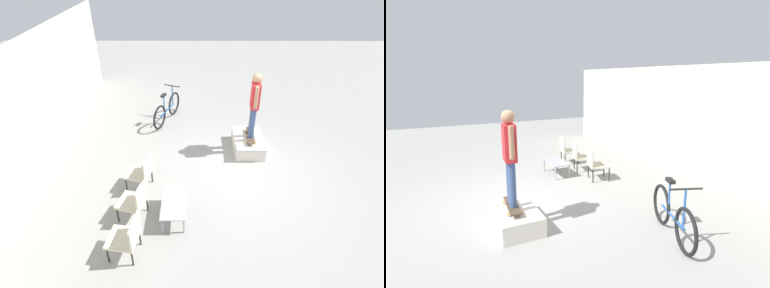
% 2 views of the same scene
% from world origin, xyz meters
% --- Properties ---
extents(ground_plane, '(24.00, 24.00, 0.00)m').
position_xyz_m(ground_plane, '(0.00, 0.00, 0.00)').
color(ground_plane, gray).
extents(house_wall_back, '(12.00, 0.06, 3.00)m').
position_xyz_m(house_wall_back, '(0.00, 4.83, 1.50)').
color(house_wall_back, beige).
rests_on(house_wall_back, ground_plane).
extents(skate_ramp_box, '(1.23, 0.75, 0.37)m').
position_xyz_m(skate_ramp_box, '(1.11, -0.42, 0.17)').
color(skate_ramp_box, silver).
rests_on(skate_ramp_box, ground_plane).
extents(skateboard_on_ramp, '(0.87, 0.32, 0.07)m').
position_xyz_m(skateboard_on_ramp, '(1.09, -0.46, 0.43)').
color(skateboard_on_ramp, '#473828').
rests_on(skateboard_on_ramp, skate_ramp_box).
extents(person_skater, '(0.57, 0.24, 1.69)m').
position_xyz_m(person_skater, '(1.09, -0.46, 1.44)').
color(person_skater, '#384C7A').
rests_on(person_skater, skateboard_on_ramp).
extents(coffee_table, '(0.94, 0.51, 0.38)m').
position_xyz_m(coffee_table, '(-1.34, 1.43, 0.34)').
color(coffee_table, '#9E9EA3').
rests_on(coffee_table, ground_plane).
extents(patio_chair_left, '(0.59, 0.59, 0.86)m').
position_xyz_m(patio_chair_left, '(-2.25, 2.19, 0.47)').
color(patio_chair_left, black).
rests_on(patio_chair_left, ground_plane).
extents(patio_chair_center, '(0.64, 0.64, 0.86)m').
position_xyz_m(patio_chair_center, '(-1.37, 2.19, 0.47)').
color(patio_chair_center, black).
rests_on(patio_chair_center, ground_plane).
extents(patio_chair_right, '(0.63, 0.63, 0.86)m').
position_xyz_m(patio_chair_right, '(-0.48, 2.19, 0.47)').
color(patio_chair_right, black).
rests_on(patio_chair_right, ground_plane).
extents(bicycle, '(1.65, 0.75, 1.03)m').
position_xyz_m(bicycle, '(2.64, 1.87, 0.39)').
color(bicycle, black).
rests_on(bicycle, ground_plane).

